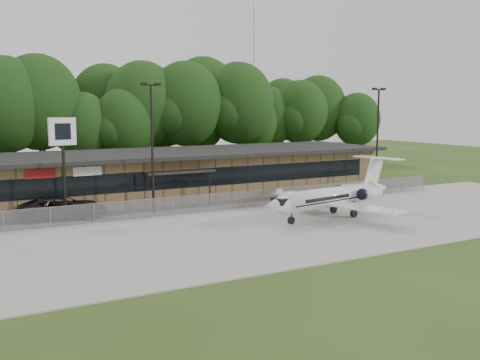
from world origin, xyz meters
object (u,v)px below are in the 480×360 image
terminal (178,173)px  suv (63,208)px  business_jet (333,198)px  pole_sign (63,142)px

terminal → suv: (-11.68, -6.25, -1.29)m
business_jet → pole_sign: size_ratio=1.73×
pole_sign → business_jet: bearing=-37.1°
pole_sign → suv: bearing=80.4°
business_jet → pole_sign: (-18.12, 8.30, 4.25)m
terminal → pole_sign: 14.13m
suv → pole_sign: 5.04m
suv → pole_sign: (0.05, -0.90, 4.96)m
terminal → pole_sign: size_ratio=5.37×
business_jet → suv: 20.37m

